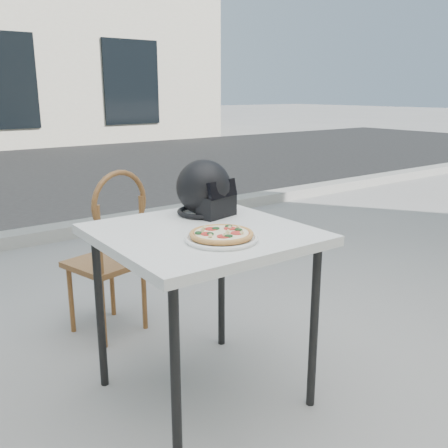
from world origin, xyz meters
TOP-DOWN VIEW (x-y plane):
  - ground at (0.00, 0.00)m, footprint 80.00×80.00m
  - curb at (0.00, 3.00)m, footprint 30.00×0.25m
  - cafe_table_main at (-0.19, 0.04)m, footprint 0.85×0.85m
  - plate at (-0.22, -0.14)m, footprint 0.31×0.31m
  - pizza at (-0.22, -0.14)m, footprint 0.29×0.29m
  - helmet at (-0.02, 0.26)m, footprint 0.31×0.32m
  - cafe_chair_main at (-0.25, 0.85)m, footprint 0.45×0.45m

SIDE VIEW (x-z plane):
  - ground at x=0.00m, z-range 0.00..0.00m
  - curb at x=0.00m, z-range 0.00..0.12m
  - cafe_chair_main at x=-0.25m, z-range 0.05..1.02m
  - cafe_table_main at x=-0.19m, z-range 0.33..1.12m
  - plate at x=-0.22m, z-range 0.79..0.81m
  - pizza at x=-0.22m, z-range 0.81..0.84m
  - helmet at x=-0.02m, z-range 0.78..1.04m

